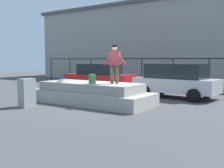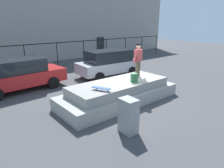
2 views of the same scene
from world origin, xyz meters
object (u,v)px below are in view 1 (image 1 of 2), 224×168
skateboarder (114,62)px  backpack (92,79)px  car_silver_hatchback_mid (176,80)px  car_red_sedan_near (100,77)px  utility_box (27,93)px  skateboard (62,80)px

skateboarder → backpack: size_ratio=4.03×
backpack → car_silver_hatchback_mid: bearing=-91.9°
backpack → car_red_sedan_near: 6.26m
skateboarder → car_silver_hatchback_mid: 4.19m
car_silver_hatchback_mid → utility_box: bearing=-123.7°
backpack → car_silver_hatchback_mid: size_ratio=0.09×
skateboarder → utility_box: skateboarder is taller
skateboarder → utility_box: size_ratio=1.35×
skateboarder → car_red_sedan_near: (-4.29, 4.64, -1.03)m
skateboard → car_red_sedan_near: 5.42m
car_red_sedan_near → utility_box: size_ratio=3.99×
backpack → car_red_sedan_near: size_ratio=0.08×
skateboard → backpack: bearing=-0.8°
car_red_sedan_near → skateboard: bearing=-72.1°
car_red_sedan_near → backpack: bearing=-55.9°
car_red_sedan_near → skateboarder: bearing=-47.2°
car_silver_hatchback_mid → utility_box: 7.45m
skateboard → backpack: 1.84m
car_silver_hatchback_mid → skateboard: bearing=-131.7°
car_red_sedan_near → car_silver_hatchback_mid: size_ratio=1.09×
skateboarder → skateboard: 2.80m
utility_box → skateboard: bearing=85.0°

